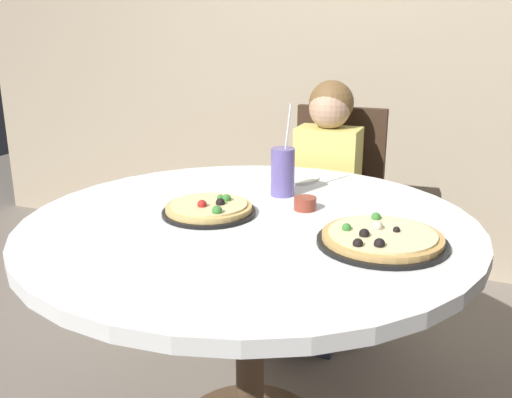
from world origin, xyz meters
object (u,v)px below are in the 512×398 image
Objects in this scene: pizza_veggie at (209,209)px; sauce_bowl at (305,203)px; diner_child at (321,226)px; pizza_cheese at (382,239)px; soda_cup at (283,172)px; dining_table at (249,247)px; plate_small at (294,178)px; chair_wooden at (332,203)px.

pizza_veggie reaches higher than sauce_bowl.
pizza_cheese is (0.40, -0.79, 0.28)m from diner_child.
soda_cup is at bearing 141.17° from pizza_cheese.
diner_child reaches higher than pizza_cheese.
dining_table is 1.24× the size of diner_child.
pizza_veggie reaches higher than plate_small.
sauce_bowl is at bearing 144.29° from pizza_cheese.
chair_wooden is at bearing 99.04° from sauce_bowl.
pizza_cheese is (0.53, -0.04, -0.00)m from pizza_veggie.
sauce_bowl is at bearing -80.96° from chair_wooden.
dining_table is at bearing -89.86° from chair_wooden.
chair_wooden reaches higher than plate_small.
pizza_cheese is 1.11× the size of soda_cup.
pizza_veggie is 0.83× the size of pizza_cheese.
pizza_cheese is at bearing -35.71° from sauce_bowl.
diner_child is at bearing 116.72° from pizza_cheese.
dining_table is 0.41m from pizza_cheese.
diner_child is (0.00, 0.74, -0.18)m from dining_table.
plate_small is at bearing 115.17° from sauce_bowl.
diner_child is 0.58m from soda_cup.
chair_wooden is 0.96m from pizza_veggie.
chair_wooden is 5.28× the size of plate_small.
sauce_bowl is at bearing 52.41° from dining_table.
soda_cup is (0.00, -0.65, 0.30)m from chair_wooden.
chair_wooden is 3.35× the size of pizza_veggie.
pizza_cheese is at bearing -50.65° from plate_small.
chair_wooden is 0.81m from sauce_bowl.
pizza_veggie is at bearing -116.02° from soda_cup.
soda_cup reaches higher than dining_table.
soda_cup is 4.40× the size of sauce_bowl.
soda_cup is 0.18m from sauce_bowl.
pizza_veggie is at bearing -100.28° from diner_child.
chair_wooden is 0.19m from diner_child.
dining_table is 0.17m from pizza_veggie.
pizza_veggie is 0.49m from plate_small.
pizza_cheese reaches higher than plate_small.
pizza_veggie is 0.92× the size of soda_cup.
chair_wooden is 0.50m from plate_small.
dining_table is 4.35× the size of soda_cup.
soda_cup is (-0.40, 0.32, 0.06)m from pizza_cheese.
sauce_bowl reaches higher than dining_table.
soda_cup reaches higher than chair_wooden.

